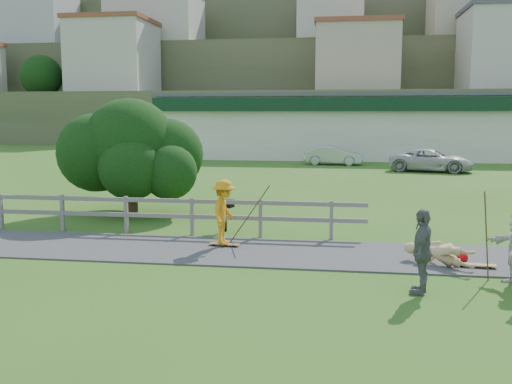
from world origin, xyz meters
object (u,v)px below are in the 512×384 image
skater_rider (224,216)px  tree (131,167)px  car_white (431,160)px  skater_fallen (438,253)px  car_silver (334,155)px  spectator_b (422,252)px  bbq (225,216)px

skater_rider → tree: 6.31m
skater_rider → car_white: bearing=-15.9°
skater_fallen → car_silver: 26.60m
spectator_b → skater_fallen: bearing=178.5°
car_silver → skater_fallen: bearing=-168.4°
skater_fallen → bbq: bearing=99.1°
skater_fallen → car_silver: (-2.77, 26.45, 0.35)m
spectator_b → bbq: spectator_b is taller
car_silver → tree: size_ratio=0.76×
spectator_b → tree: size_ratio=0.32×
car_silver → car_white: (5.96, -3.88, 0.03)m
skater_fallen → tree: tree is taller
car_white → tree: 21.16m
car_silver → bbq: size_ratio=4.08×
car_white → tree: bearing=156.0°
tree → car_white: bearing=53.0°
car_silver → spectator_b: bearing=-170.1°
skater_fallen → bbq: size_ratio=1.73×
skater_rider → skater_fallen: bearing=-96.4°
spectator_b → bbq: (-4.98, 5.26, -0.36)m
tree → bbq: 4.80m
skater_fallen → spectator_b: spectator_b is taller
tree → bbq: (3.90, -2.56, -1.17)m
skater_rider → car_silver: (2.50, 25.33, -0.20)m
car_silver → skater_rider: bearing=-180.0°
skater_rider → spectator_b: size_ratio=1.01×
spectator_b → tree: 11.86m
skater_fallen → bbq: 6.47m
skater_fallen → spectator_b: size_ratio=1.00×
car_white → tree: size_ratio=0.95×
skater_fallen → car_white: (3.19, 22.58, 0.38)m
car_silver → car_white: size_ratio=0.80×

